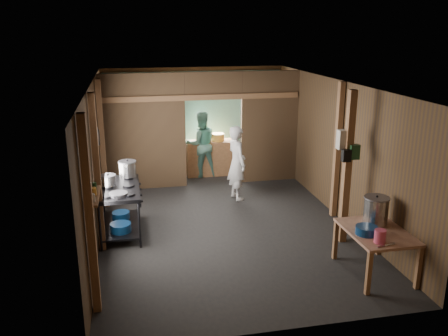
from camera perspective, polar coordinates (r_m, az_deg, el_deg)
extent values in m
cube|color=black|center=(9.09, -0.26, -6.30)|extent=(4.50, 7.00, 0.00)
cube|color=#3F3F3F|center=(8.42, -0.28, 10.21)|extent=(4.50, 7.00, 0.00)
cube|color=#4F361C|center=(12.03, -3.57, 5.88)|extent=(4.50, 0.00, 2.60)
cube|color=#4F361C|center=(5.47, 7.04, -7.75)|extent=(4.50, 0.00, 2.60)
cube|color=#4F361C|center=(8.53, -15.26, 0.79)|extent=(0.00, 7.00, 2.60)
cube|color=#4F361C|center=(9.36, 13.38, 2.32)|extent=(0.00, 7.00, 2.60)
cube|color=brown|center=(10.65, -9.65, 4.26)|extent=(1.85, 0.10, 2.60)
cube|color=brown|center=(11.12, 5.49, 4.94)|extent=(1.35, 0.10, 2.60)
cube|color=brown|center=(10.65, -1.30, 9.95)|extent=(1.30, 0.10, 0.60)
cube|color=#6CB6AC|center=(11.98, -3.52, 5.59)|extent=(4.40, 0.06, 2.50)
cube|color=#996842|center=(11.75, -1.66, 1.26)|extent=(1.20, 0.50, 0.85)
cylinder|color=beige|center=(11.87, -2.34, 8.69)|extent=(0.20, 0.03, 0.20)
cube|color=#996842|center=(6.06, -15.90, -5.77)|extent=(0.10, 0.12, 2.60)
cube|color=#996842|center=(7.76, -15.06, -0.76)|extent=(0.10, 0.12, 2.60)
cube|color=#996842|center=(9.68, -14.47, 2.72)|extent=(0.10, 0.12, 2.60)
cube|color=#996842|center=(9.15, 13.50, 1.99)|extent=(0.10, 0.12, 2.60)
cube|color=#996842|center=(8.06, 14.62, -0.08)|extent=(0.12, 0.12, 2.60)
cube|color=#996842|center=(10.59, -2.59, 8.53)|extent=(4.40, 0.12, 0.12)
cylinder|color=slate|center=(8.83, -15.03, 3.69)|extent=(0.03, 0.34, 0.34)
cylinder|color=black|center=(9.24, -14.87, 3.63)|extent=(0.03, 0.30, 0.30)
cube|color=#996842|center=(6.49, -15.43, -3.28)|extent=(0.14, 0.80, 0.03)
cylinder|color=beige|center=(6.23, -15.60, -3.49)|extent=(0.07, 0.07, 0.10)
cylinder|color=gold|center=(6.47, -15.47, -2.74)|extent=(0.08, 0.08, 0.10)
cylinder|color=#1B4423|center=(6.68, -15.36, -2.12)|extent=(0.06, 0.06, 0.10)
cube|color=beige|center=(7.99, 14.30, 3.36)|extent=(0.22, 0.15, 0.32)
cube|color=#1B4423|center=(7.96, 15.41, 1.90)|extent=(0.16, 0.12, 0.24)
cube|color=black|center=(7.89, 14.54, 1.47)|extent=(0.14, 0.10, 0.20)
cylinder|color=navy|center=(8.36, -12.35, -7.03)|extent=(0.36, 0.36, 0.15)
cylinder|color=navy|center=(8.90, -12.33, -5.60)|extent=(0.32, 0.32, 0.13)
cylinder|color=navy|center=(7.15, 16.82, -7.20)|extent=(0.42, 0.42, 0.12)
cylinder|color=#DD4B70|center=(6.92, 18.31, -7.83)|extent=(0.19, 0.19, 0.19)
cube|color=beige|center=(6.89, 19.00, -8.81)|extent=(0.30, 0.09, 0.01)
cylinder|color=gold|center=(11.65, -0.75, 3.75)|extent=(0.33, 0.33, 0.18)
imported|color=white|center=(9.97, 1.56, 0.63)|extent=(0.49, 0.65, 1.58)
imported|color=#5B9889|center=(11.52, -2.79, 2.90)|extent=(0.85, 0.70, 1.61)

